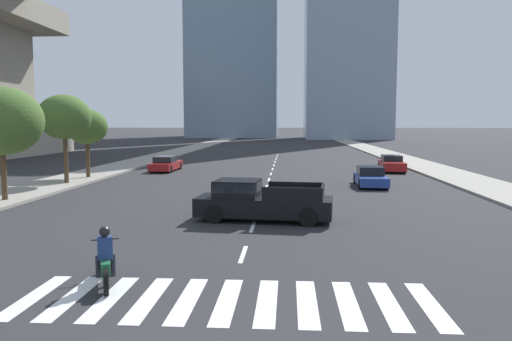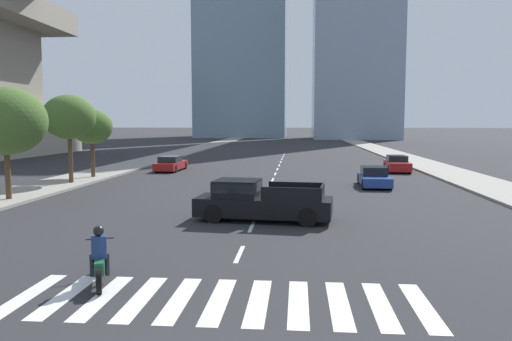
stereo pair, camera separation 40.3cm
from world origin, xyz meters
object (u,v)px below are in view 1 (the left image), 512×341
(street_tree_nearest, at_px, (1,121))
(street_tree_second, at_px, (64,117))
(sedan_red_2, at_px, (392,164))
(sedan_blue_0, at_px, (370,177))
(street_tree_third, at_px, (87,127))
(motorcycle_trailing, at_px, (105,262))
(pickup_truck, at_px, (257,201))
(sedan_red_1, at_px, (166,164))

(street_tree_nearest, relative_size, street_tree_second, 1.00)
(sedan_red_2, bearing_deg, street_tree_second, -61.55)
(sedan_red_2, distance_m, street_tree_nearest, 29.10)
(sedan_red_2, xyz_separation_m, street_tree_nearest, (-22.86, -17.67, 3.48))
(sedan_blue_0, bearing_deg, street_tree_nearest, -66.78)
(sedan_blue_0, distance_m, street_tree_nearest, 21.27)
(sedan_red_2, distance_m, street_tree_third, 24.16)
(motorcycle_trailing, distance_m, pickup_truck, 8.98)
(pickup_truck, xyz_separation_m, sedan_blue_0, (6.46, 11.52, -0.24))
(street_tree_nearest, xyz_separation_m, street_tree_third, (0.00, 10.47, -0.38))
(motorcycle_trailing, height_order, street_tree_third, street_tree_third)
(sedan_red_2, xyz_separation_m, street_tree_second, (-22.86, -10.68, 3.75))
(street_tree_nearest, bearing_deg, sedan_red_1, 76.32)
(sedan_blue_0, bearing_deg, street_tree_third, -96.43)
(sedan_blue_0, bearing_deg, sedan_red_2, 162.88)
(sedan_red_1, xyz_separation_m, sedan_red_2, (18.78, 0.94, 0.04))
(sedan_red_2, relative_size, street_tree_nearest, 0.79)
(sedan_red_2, bearing_deg, pickup_truck, -21.19)
(sedan_red_1, bearing_deg, motorcycle_trailing, -167.27)
(sedan_blue_0, bearing_deg, sedan_red_1, -118.69)
(street_tree_second, relative_size, street_tree_third, 1.17)
(sedan_red_1, height_order, sedan_red_2, sedan_red_2)
(pickup_truck, relative_size, street_tree_nearest, 1.01)
(pickup_truck, bearing_deg, street_tree_nearest, -9.94)
(sedan_blue_0, relative_size, sedan_red_2, 0.96)
(sedan_red_1, bearing_deg, sedan_blue_0, -118.69)
(sedan_red_1, bearing_deg, street_tree_third, 148.50)
(sedan_red_2, xyz_separation_m, street_tree_third, (-22.86, -7.20, 3.10))
(pickup_truck, bearing_deg, motorcycle_trailing, 75.04)
(sedan_red_1, xyz_separation_m, street_tree_nearest, (-4.07, -16.73, 3.52))
(street_tree_nearest, bearing_deg, street_tree_second, 90.00)
(pickup_truck, distance_m, sedan_red_2, 23.61)
(sedan_red_2, height_order, street_tree_second, street_tree_second)
(sedan_blue_0, relative_size, street_tree_nearest, 0.76)
(sedan_red_2, height_order, street_tree_third, street_tree_third)
(street_tree_second, bearing_deg, pickup_truck, -39.62)
(street_tree_third, bearing_deg, street_tree_second, -90.00)
(motorcycle_trailing, bearing_deg, street_tree_second, 6.19)
(sedan_red_1, relative_size, street_tree_nearest, 0.82)
(sedan_blue_0, bearing_deg, motorcycle_trailing, -24.46)
(pickup_truck, relative_size, street_tree_third, 1.18)
(sedan_blue_0, relative_size, street_tree_second, 0.76)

